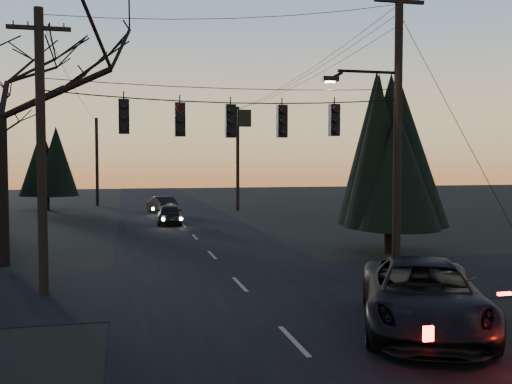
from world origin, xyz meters
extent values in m
cube|color=black|center=(0.00, 20.00, 0.01)|extent=(8.00, 120.00, 0.02)
cube|color=black|center=(0.00, 10.00, 0.01)|extent=(60.00, 7.00, 0.02)
cylinder|color=black|center=(-0.25, 10.00, 6.10)|extent=(11.50, 0.04, 0.04)
cylinder|color=black|center=(-8.13, 15.33, 2.83)|extent=(0.44, 0.44, 5.65)
cylinder|color=black|center=(7.54, 14.72, 0.80)|extent=(0.36, 0.36, 1.60)
cone|color=black|center=(7.54, 14.72, 4.18)|extent=(4.43, 4.43, 5.96)
cylinder|color=black|center=(-9.85, 42.06, 0.80)|extent=(0.36, 0.36, 1.60)
cone|color=black|center=(-9.85, 42.06, 3.64)|extent=(3.87, 3.87, 4.87)
imported|color=black|center=(3.20, 4.12, 0.81)|extent=(4.77, 6.45, 1.63)
imported|color=black|center=(-0.80, 28.66, 0.66)|extent=(1.80, 3.95, 1.32)
imported|color=black|center=(-0.80, 36.97, 0.65)|extent=(2.34, 4.16, 1.30)
camera|label=1|loc=(-3.62, -7.91, 3.97)|focal=40.00mm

